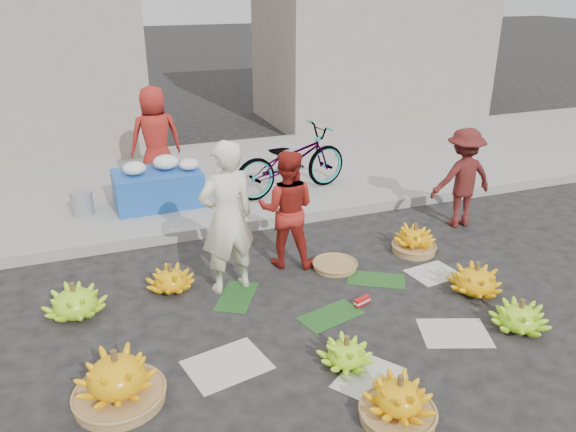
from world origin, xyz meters
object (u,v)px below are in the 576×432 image
object	(u,v)px
banana_bunch_0	(117,379)
banana_bunch_4	(476,280)
flower_table	(158,186)
vendor_cream	(227,218)
bicycle	(291,161)

from	to	relation	value
banana_bunch_0	banana_bunch_4	world-z (taller)	banana_bunch_0
banana_bunch_0	banana_bunch_4	distance (m)	3.82
banana_bunch_0	flower_table	bearing A→B (deg)	76.71
banana_bunch_4	vendor_cream	world-z (taller)	vendor_cream
banana_bunch_0	bicycle	size ratio (longest dim) A/B	0.38
vendor_cream	bicycle	distance (m)	2.84
banana_bunch_4	bicycle	bearing A→B (deg)	104.41
flower_table	bicycle	size ratio (longest dim) A/B	0.65
flower_table	bicycle	bearing A→B (deg)	-7.49
vendor_cream	bicycle	bearing A→B (deg)	-134.43
vendor_cream	banana_bunch_0	bearing A→B (deg)	38.06
bicycle	banana_bunch_0	bearing A→B (deg)	130.65
banana_bunch_0	bicycle	distance (m)	4.79
banana_bunch_4	vendor_cream	xyz separation A→B (m)	(-2.48, 1.04, 0.68)
flower_table	bicycle	distance (m)	2.02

